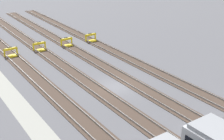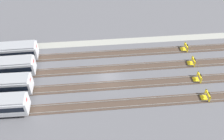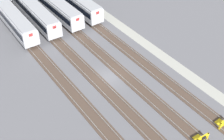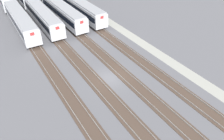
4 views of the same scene
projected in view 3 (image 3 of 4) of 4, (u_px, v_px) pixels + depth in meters
ground_plane at (110, 77)px, 48.51m from camera, size 400.00×400.00×0.00m
service_walkway at (160, 54)px, 53.17m from camera, size 54.00×2.00×0.01m
rail_track_nearest at (142, 62)px, 51.40m from camera, size 90.00×2.23×0.21m
rail_track_near_inner at (121, 72)px, 49.46m from camera, size 90.00×2.24×0.21m
rail_track_middle at (98, 82)px, 47.51m from camera, size 90.00×2.24×0.21m
rail_track_far_inner at (73, 93)px, 45.57m from camera, size 90.00×2.23×0.21m
subway_car_front_row_leftmost at (35, 12)px, 60.63m from camera, size 18.04×3.07×3.70m
subway_car_back_row_leftmost at (13, 18)px, 58.67m from camera, size 18.04×3.07×3.70m
subway_car_back_row_centre at (55, 6)px, 62.59m from camera, size 18.05×3.14×3.70m
subway_car_back_row_rightmost at (74, 0)px, 64.51m from camera, size 18.04×3.11×3.70m
bumper_stop_nearest_track at (223, 122)px, 40.59m from camera, size 1.37×2.01×1.22m
bumper_stop_near_inner_track at (201, 138)px, 38.55m from camera, size 1.38×2.01×1.22m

